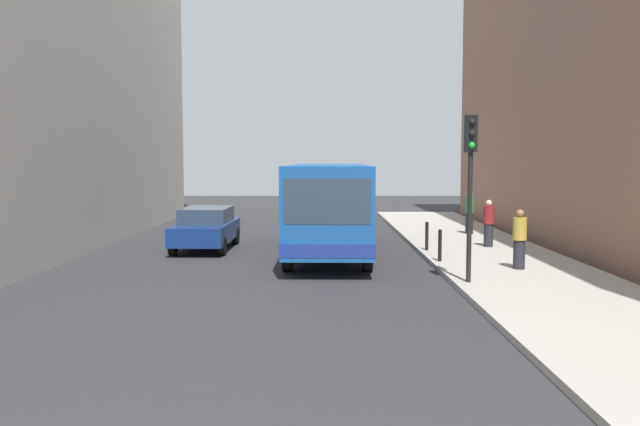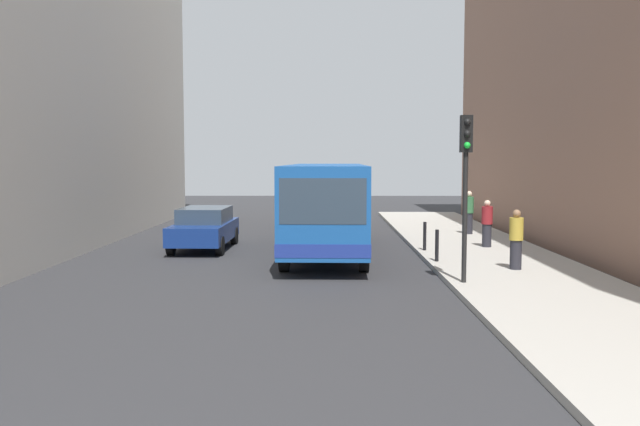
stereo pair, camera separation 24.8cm
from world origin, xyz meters
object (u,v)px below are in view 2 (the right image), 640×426
(car_behind_bus, at_px, (328,210))
(pedestrian_far_sidewalk, at_px, (469,212))
(bollard_mid, at_px, (425,236))
(pedestrian_near_signal, at_px, (516,240))
(car_beside_bus, at_px, (205,227))
(bus, at_px, (327,202))
(bollard_near, at_px, (437,245))
(pedestrian_mid_sidewalk, at_px, (487,224))
(traffic_light, at_px, (466,167))

(car_behind_bus, bearing_deg, pedestrian_far_sidewalk, 136.32)
(bollard_mid, relative_size, pedestrian_near_signal, 0.57)
(car_beside_bus, relative_size, car_behind_bus, 0.98)
(car_beside_bus, bearing_deg, pedestrian_far_sidewalk, -158.96)
(bus, distance_m, bollard_near, 4.61)
(bus, bearing_deg, pedestrian_mid_sidewalk, -175.92)
(bollard_near, xyz_separation_m, bollard_mid, (0.00, 2.44, 0.00))
(bus, relative_size, bollard_mid, 11.65)
(car_beside_bus, bearing_deg, traffic_light, 138.20)
(car_behind_bus, height_order, pedestrian_near_signal, pedestrian_near_signal)
(car_beside_bus, height_order, bollard_near, car_beside_bus)
(bollard_near, bearing_deg, car_behind_bus, 104.66)
(bollard_near, xyz_separation_m, pedestrian_far_sidewalk, (2.53, 7.41, 0.40))
(car_behind_bus, height_order, pedestrian_far_sidewalk, pedestrian_far_sidewalk)
(car_behind_bus, distance_m, bollard_near, 12.60)
(pedestrian_mid_sidewalk, height_order, pedestrian_far_sidewalk, pedestrian_far_sidewalk)
(pedestrian_near_signal, bearing_deg, car_behind_bus, 151.18)
(traffic_light, distance_m, pedestrian_mid_sidewalk, 7.40)
(bollard_near, relative_size, pedestrian_mid_sidewalk, 0.58)
(car_behind_bus, distance_m, pedestrian_far_sidewalk, 7.45)
(traffic_light, bearing_deg, pedestrian_near_signal, 47.50)
(car_beside_bus, bearing_deg, bollard_near, 154.91)
(bollard_mid, distance_m, pedestrian_mid_sidewalk, 2.48)
(bus, bearing_deg, bollard_mid, 170.68)
(bollard_near, relative_size, pedestrian_near_signal, 0.57)
(traffic_light, bearing_deg, bus, 117.57)
(bollard_near, bearing_deg, pedestrian_mid_sidewalk, 55.60)
(pedestrian_near_signal, relative_size, pedestrian_far_sidewalk, 0.95)
(bollard_mid, bearing_deg, pedestrian_near_signal, -63.29)
(car_behind_bus, relative_size, traffic_light, 1.10)
(car_beside_bus, height_order, pedestrian_near_signal, pedestrian_near_signal)
(pedestrian_near_signal, distance_m, pedestrian_far_sidewalk, 8.85)
(bus, distance_m, traffic_light, 7.42)
(car_beside_bus, height_order, traffic_light, traffic_light)
(car_behind_bus, height_order, bollard_near, car_behind_bus)
(bus, relative_size, pedestrian_near_signal, 6.68)
(traffic_light, distance_m, bollard_mid, 6.34)
(car_behind_bus, xyz_separation_m, pedestrian_mid_sidewalk, (5.47, -8.85, 0.18))
(bollard_near, xyz_separation_m, pedestrian_mid_sidewalk, (2.29, 3.34, 0.33))
(bollard_mid, height_order, pedestrian_near_signal, pedestrian_near_signal)
(bollard_mid, relative_size, pedestrian_far_sidewalk, 0.54)
(pedestrian_near_signal, bearing_deg, car_beside_bus, -167.98)
(traffic_light, bearing_deg, bollard_near, 91.67)
(pedestrian_far_sidewalk, bearing_deg, bollard_near, -41.65)
(bollard_near, bearing_deg, bus, 137.11)
(car_behind_bus, height_order, traffic_light, traffic_light)
(car_behind_bus, bearing_deg, bollard_mid, 104.32)
(traffic_light, distance_m, bollard_near, 4.18)
(bus, distance_m, car_behind_bus, 9.19)
(bus, relative_size, pedestrian_far_sidewalk, 6.32)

